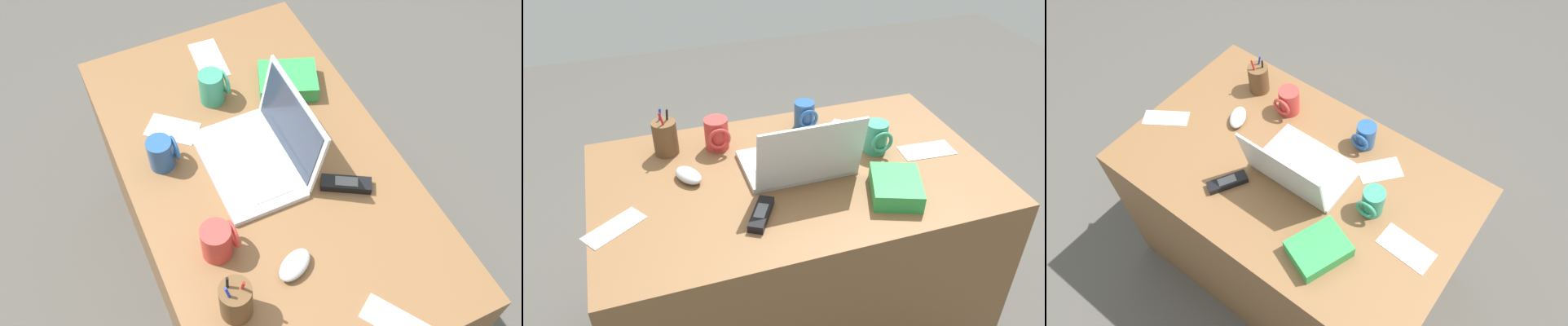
# 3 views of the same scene
# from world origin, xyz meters

# --- Properties ---
(ground_plane) EXTENTS (6.00, 6.00, 0.00)m
(ground_plane) POSITION_xyz_m (0.00, 0.00, 0.00)
(ground_plane) COLOR #4C4944
(desk) EXTENTS (1.25, 0.75, 0.74)m
(desk) POSITION_xyz_m (0.00, 0.00, 0.37)
(desk) COLOR brown
(desk) RESTS_ON ground
(laptop) EXTENTS (0.34, 0.27, 0.23)m
(laptop) POSITION_xyz_m (-0.02, 0.00, 0.78)
(laptop) COLOR silver
(laptop) RESTS_ON desk
(computer_mouse) EXTENTS (0.10, 0.12, 0.04)m
(computer_mouse) POSITION_xyz_m (0.32, -0.06, 0.75)
(computer_mouse) COLOR silver
(computer_mouse) RESTS_ON desk
(coffee_mug_white) EXTENTS (0.07, 0.08, 0.10)m
(coffee_mug_white) POSITION_xyz_m (-0.13, -0.25, 0.79)
(coffee_mug_white) COLOR #26518C
(coffee_mug_white) RESTS_ON desk
(coffee_mug_tall) EXTENTS (0.08, 0.09, 0.11)m
(coffee_mug_tall) POSITION_xyz_m (-0.30, -0.03, 0.79)
(coffee_mug_tall) COLOR #338C6B
(coffee_mug_tall) RESTS_ON desk
(coffee_mug_spare) EXTENTS (0.08, 0.09, 0.11)m
(coffee_mug_spare) POSITION_xyz_m (0.20, -0.22, 0.79)
(coffee_mug_spare) COLOR #C63833
(coffee_mug_spare) RESTS_ON desk
(cordless_phone) EXTENTS (0.11, 0.14, 0.03)m
(cordless_phone) POSITION_xyz_m (0.16, 0.18, 0.75)
(cordless_phone) COLOR black
(cordless_phone) RESTS_ON desk
(pen_holder) EXTENTS (0.08, 0.08, 0.16)m
(pen_holder) POSITION_xyz_m (0.36, -0.24, 0.80)
(pen_holder) COLOR brown
(pen_holder) RESTS_ON desk
(snack_bag) EXTENTS (0.20, 0.22, 0.05)m
(snack_bag) POSITION_xyz_m (-0.25, 0.20, 0.76)
(snack_bag) COLOR green
(snack_bag) RESTS_ON desk
(paper_note_near_laptop) EXTENTS (0.19, 0.10, 0.00)m
(paper_note_near_laptop) POSITION_xyz_m (-0.47, 0.02, 0.74)
(paper_note_near_laptop) COLOR white
(paper_note_near_laptop) RESTS_ON desk
(paper_note_left) EXTENTS (0.17, 0.17, 0.00)m
(paper_note_left) POSITION_xyz_m (-0.24, -0.19, 0.74)
(paper_note_left) COLOR white
(paper_note_left) RESTS_ON desk
(paper_note_right) EXTENTS (0.18, 0.15, 0.00)m
(paper_note_right) POSITION_xyz_m (0.55, 0.09, 0.74)
(paper_note_right) COLOR white
(paper_note_right) RESTS_ON desk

